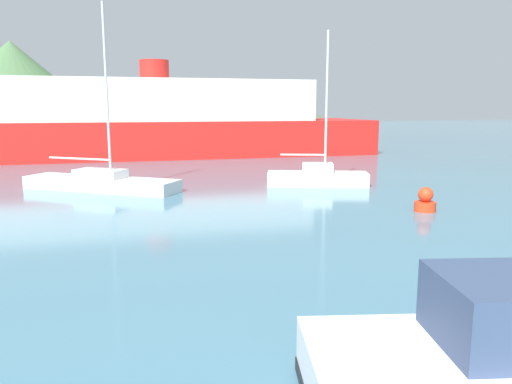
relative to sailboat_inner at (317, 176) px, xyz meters
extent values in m
cube|color=white|center=(0.00, 0.00, -0.14)|extent=(5.29, 3.37, 0.68)
cube|color=white|center=(0.00, 0.00, 0.44)|extent=(1.82, 1.54, 0.48)
cylinder|color=#BCBCC1|center=(0.35, -0.15, 3.74)|extent=(0.12, 0.12, 7.07)
cylinder|color=#BCBCC1|center=(-0.71, 0.31, 1.10)|extent=(2.16, 1.01, 0.10)
cube|color=white|center=(-10.63, 2.30, -0.19)|extent=(7.31, 6.48, 0.60)
cube|color=white|center=(-10.63, 2.30, 0.32)|extent=(2.65, 2.50, 0.42)
cylinder|color=#BCBCC1|center=(-10.17, 1.92, 4.21)|extent=(0.12, 0.12, 8.19)
cylinder|color=#BCBCC1|center=(-11.56, 3.07, 1.01)|extent=(2.84, 2.37, 0.10)
cube|color=red|center=(-5.25, 19.27, 0.96)|extent=(36.69, 12.52, 2.89)
cube|color=silver|center=(-5.25, 19.27, 4.04)|extent=(25.80, 10.18, 3.28)
cylinder|color=red|center=(-5.25, 19.27, 6.48)|extent=(2.38, 2.38, 1.60)
cylinder|color=red|center=(0.99, -7.26, -0.30)|extent=(0.83, 0.83, 0.37)
sphere|color=red|center=(0.99, -7.26, 0.18)|extent=(0.58, 0.58, 0.58)
cone|color=#476B42|center=(-22.03, 82.89, 7.58)|extent=(37.06, 37.06, 16.13)
cone|color=#4C6647|center=(8.42, 87.91, 3.86)|extent=(37.01, 37.01, 8.68)
cone|color=#4C6647|center=(33.38, 88.43, 2.99)|extent=(29.25, 29.25, 6.95)
camera|label=1|loc=(-11.72, -22.93, 3.55)|focal=35.00mm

